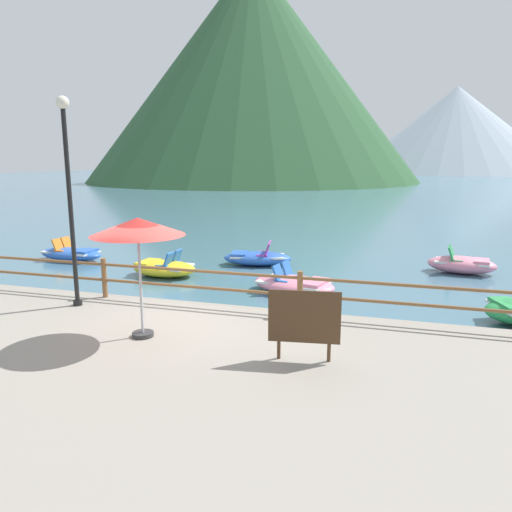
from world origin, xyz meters
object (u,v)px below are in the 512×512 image
at_px(beach_umbrella, 138,228).
at_px(pedal_boat_5, 462,264).
at_px(pedal_boat_0, 71,253).
at_px(pedal_boat_4, 257,258).
at_px(lamp_post, 69,184).
at_px(pedal_boat_1, 294,284).
at_px(sign_board, 304,318).
at_px(pedal_boat_3, 164,268).

bearing_deg(beach_umbrella, pedal_boat_5, 53.76).
distance_m(pedal_boat_0, pedal_boat_4, 6.92).
xyz_separation_m(lamp_post, pedal_boat_4, (2.24, 6.97, -2.87)).
height_order(beach_umbrella, pedal_boat_4, beach_umbrella).
relative_size(lamp_post, pedal_boat_5, 2.03).
relative_size(pedal_boat_1, pedal_boat_5, 1.18).
distance_m(beach_umbrella, pedal_boat_0, 10.26).
xyz_separation_m(pedal_boat_0, pedal_boat_1, (8.82, -2.01, -0.01)).
height_order(lamp_post, sign_board, lamp_post).
xyz_separation_m(lamp_post, beach_umbrella, (2.41, -1.34, -0.68)).
xyz_separation_m(pedal_boat_0, pedal_boat_3, (4.41, -1.25, 0.01)).
distance_m(lamp_post, pedal_boat_5, 12.17).
distance_m(pedal_boat_3, pedal_boat_4, 3.40).
bearing_deg(beach_umbrella, lamp_post, 151.00).
height_order(beach_umbrella, pedal_boat_5, beach_umbrella).
height_order(lamp_post, pedal_boat_3, lamp_post).
xyz_separation_m(pedal_boat_1, pedal_boat_5, (4.79, 3.85, 0.05)).
bearing_deg(pedal_boat_3, sign_board, -47.16).
height_order(pedal_boat_4, pedal_boat_5, pedal_boat_5).
xyz_separation_m(sign_board, pedal_boat_0, (-10.10, 7.39, -0.88)).
relative_size(pedal_boat_0, pedal_boat_1, 0.98).
bearing_deg(pedal_boat_5, pedal_boat_1, -141.16).
relative_size(pedal_boat_3, pedal_boat_5, 0.98).
bearing_deg(pedal_boat_0, pedal_boat_4, 9.47).
relative_size(lamp_post, sign_board, 3.84).
height_order(sign_board, pedal_boat_0, sign_board).
bearing_deg(pedal_boat_1, pedal_boat_4, 122.39).
relative_size(beach_umbrella, pedal_boat_0, 0.86).
relative_size(beach_umbrella, pedal_boat_1, 0.85).
bearing_deg(sign_board, pedal_boat_3, 132.84).
height_order(pedal_boat_1, pedal_boat_5, pedal_boat_5).
distance_m(pedal_boat_1, pedal_boat_4, 3.73).
bearing_deg(pedal_boat_4, beach_umbrella, -88.77).
distance_m(pedal_boat_1, pedal_boat_3, 4.48).
bearing_deg(pedal_boat_3, pedal_boat_0, 164.19).
bearing_deg(pedal_boat_5, pedal_boat_0, -172.27).
bearing_deg(pedal_boat_4, pedal_boat_1, -57.61).
height_order(beach_umbrella, pedal_boat_0, beach_umbrella).
height_order(sign_board, beach_umbrella, beach_umbrella).
bearing_deg(sign_board, pedal_boat_0, 143.82).
xyz_separation_m(beach_umbrella, pedal_boat_3, (-2.60, 5.92, -2.18)).
relative_size(sign_board, pedal_boat_1, 0.45).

